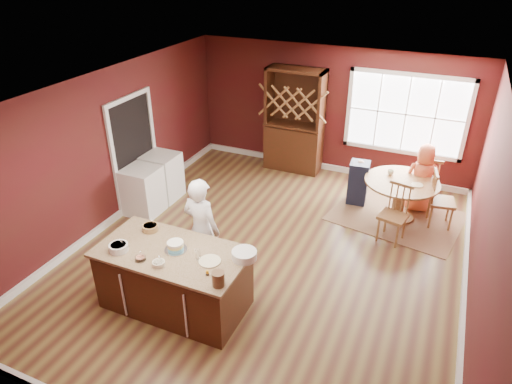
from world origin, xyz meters
The scene contains 28 objects.
room_shell centered at (0.00, 0.00, 1.35)m, with size 7.00×7.00×7.00m.
window centered at (1.50, 3.47, 1.50)m, with size 2.36×0.10×1.66m, color white, non-canonical shape.
doorway centered at (-2.97, 0.60, 1.02)m, with size 0.08×1.26×2.13m, color white, non-canonical shape.
kitchen_island centered at (-0.72, -1.63, 0.44)m, with size 2.01×1.05×0.92m.
dining_table centered at (1.75, 2.02, 0.53)m, with size 1.32×1.32×0.75m.
baker centered at (-0.69, -0.90, 0.82)m, with size 0.60×0.39×1.64m, color white.
layer_cake centered at (-0.68, -1.59, 0.98)m, with size 0.30×0.30×0.12m, color white, non-canonical shape.
bowl_blue centered at (-1.36, -1.90, 0.97)m, with size 0.25×0.25×0.10m, color white.
bowl_yellow centered at (-1.27, -1.33, 0.96)m, with size 0.23×0.23×0.09m, color #956C4A.
bowl_pink centered at (-0.98, -1.96, 0.95)m, with size 0.14×0.14×0.05m, color silver.
bowl_olive centered at (-0.70, -1.96, 0.95)m, with size 0.16×0.16×0.06m, color beige.
drinking_glass centered at (-0.31, -1.64, 0.99)m, with size 0.07×0.07×0.14m, color white.
dinner_plate centered at (-0.15, -1.63, 0.93)m, with size 0.28×0.28×0.02m, color #FFFACA.
white_tub centered at (0.22, -1.39, 0.98)m, with size 0.33×0.33×0.11m, color silver.
stoneware_crock centered at (0.16, -1.98, 1.01)m, with size 0.15×0.15×0.19m, color brown.
toy_figurine centered at (-0.05, -1.88, 0.96)m, with size 0.04×0.04×0.07m, color #FFAD17, non-canonical shape.
rug centered at (1.75, 2.02, 0.01)m, with size 2.23×1.72×0.01m, color brown.
chair_east centered at (2.47, 2.04, 0.53)m, with size 0.44×0.42×1.05m, color olive, non-canonical shape.
chair_south centered at (1.75, 1.20, 0.52)m, with size 0.43×0.41×1.03m, color brown, non-canonical shape.
chair_north centered at (2.15, 2.72, 0.52)m, with size 0.44×0.41×1.04m, color brown, non-canonical shape.
seated_woman centered at (2.06, 2.45, 0.66)m, with size 0.65×0.42×1.33m, color #E5673F.
high_chair centered at (0.93, 2.27, 0.44)m, with size 0.36×0.36×0.89m, color #171C33, non-canonical shape.
toddler centered at (1.00, 2.37, 0.81)m, with size 0.18×0.14×0.26m, color #8CA5BF, non-canonical shape.
table_plate centered at (2.01, 1.95, 0.76)m, with size 0.20×0.20×0.02m, color beige.
table_cup centered at (1.51, 2.19, 0.80)m, with size 0.12×0.12×0.09m, color beige.
hutch centered at (-0.74, 3.22, 1.12)m, with size 1.23×0.51×2.25m, color black.
washer centered at (-2.64, 0.28, 0.45)m, with size 0.62×0.60×0.90m, color white.
dryer centered at (-2.64, 0.92, 0.46)m, with size 0.63×0.61×0.92m, color white.
Camera 1 is at (2.26, -5.66, 4.48)m, focal length 32.00 mm.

